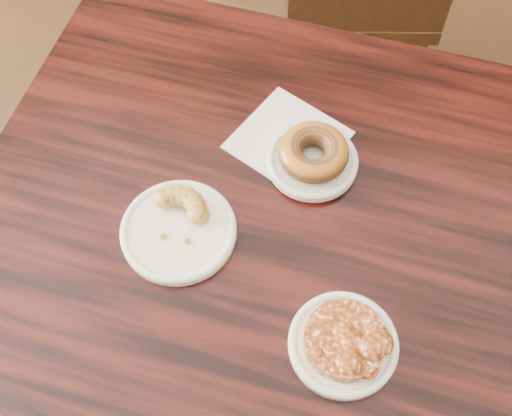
# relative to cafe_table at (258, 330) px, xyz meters

# --- Properties ---
(floor) EXTENTS (5.00, 5.00, 0.00)m
(floor) POSITION_rel_cafe_table_xyz_m (0.09, 0.16, -0.38)
(floor) COLOR black
(floor) RESTS_ON ground
(cafe_table) EXTENTS (1.06, 1.06, 0.75)m
(cafe_table) POSITION_rel_cafe_table_xyz_m (0.00, 0.00, 0.00)
(cafe_table) COLOR black
(cafe_table) RESTS_ON floor
(napkin) EXTENTS (0.21, 0.21, 0.00)m
(napkin) POSITION_rel_cafe_table_xyz_m (0.02, 0.19, 0.38)
(napkin) COLOR silver
(napkin) RESTS_ON cafe_table
(plate_donut) EXTENTS (0.14, 0.14, 0.01)m
(plate_donut) POSITION_rel_cafe_table_xyz_m (0.07, 0.15, 0.38)
(plate_donut) COLOR silver
(plate_donut) RESTS_ON napkin
(plate_cruller) EXTENTS (0.17, 0.17, 0.01)m
(plate_cruller) POSITION_rel_cafe_table_xyz_m (-0.12, 0.01, 0.38)
(plate_cruller) COLOR white
(plate_cruller) RESTS_ON cafe_table
(plate_fritter) EXTENTS (0.15, 0.15, 0.01)m
(plate_fritter) POSITION_rel_cafe_table_xyz_m (0.13, -0.14, 0.38)
(plate_fritter) COLOR white
(plate_fritter) RESTS_ON cafe_table
(glazed_donut) EXTENTS (0.11, 0.11, 0.04)m
(glazed_donut) POSITION_rel_cafe_table_xyz_m (0.07, 0.15, 0.41)
(glazed_donut) COLOR #8A5314
(glazed_donut) RESTS_ON plate_donut
(apple_fritter) EXTENTS (0.15, 0.15, 0.04)m
(apple_fritter) POSITION_rel_cafe_table_xyz_m (0.13, -0.14, 0.40)
(apple_fritter) COLOR #471E07
(apple_fritter) RESTS_ON plate_fritter
(cruller_fragment) EXTENTS (0.11, 0.11, 0.03)m
(cruller_fragment) POSITION_rel_cafe_table_xyz_m (-0.12, 0.01, 0.40)
(cruller_fragment) COLOR brown
(cruller_fragment) RESTS_ON plate_cruller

